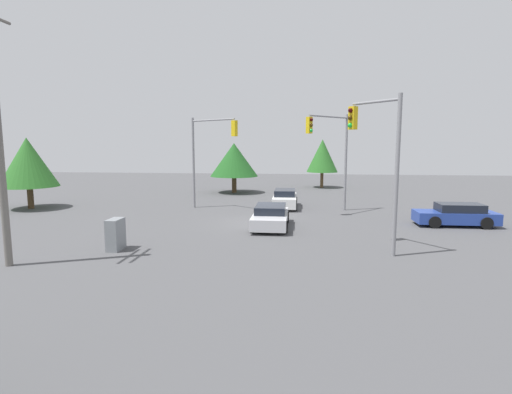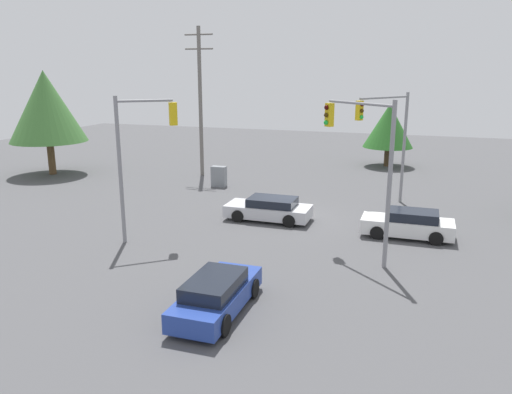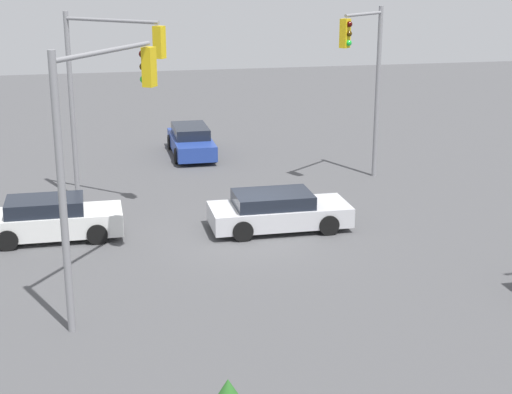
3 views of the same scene
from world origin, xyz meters
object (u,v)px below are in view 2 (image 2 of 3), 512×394
Objects in this scene: sedan_white at (408,224)px; electrical_cabinet at (219,176)px; sedan_blue at (217,294)px; traffic_signal_aux at (140,145)px; traffic_signal_main at (388,130)px; traffic_signal_cross at (364,150)px; sedan_silver at (269,209)px.

electrical_cabinet is at bearing 60.90° from sedan_white.
traffic_signal_aux reaches higher than sedan_blue.
traffic_signal_main reaches higher than electrical_cabinet.
traffic_signal_aux is 12.29m from electrical_cabinet.
sedan_white is 6.87m from traffic_signal_main.
sedan_white is 0.64× the size of traffic_signal_cross.
traffic_signal_main is at bearing -49.53° from sedan_silver.
traffic_signal_cross reaches higher than traffic_signal_main.
electrical_cabinet is (-11.35, 1.80, -3.87)m from traffic_signal_main.
sedan_silver is at bearing 85.37° from sedan_white.
traffic_signal_main reaches higher than sedan_white.
sedan_blue is at bearing 103.12° from traffic_signal_cross.
sedan_white reaches higher than sedan_silver.
traffic_signal_cross is at bearing -32.83° from traffic_signal_aux.
traffic_signal_cross reaches higher than sedan_white.
traffic_signal_cross is at bearing 149.36° from sedan_white.
traffic_signal_main is 14.25m from traffic_signal_aux.
traffic_signal_aux reaches higher than traffic_signal_main.
sedan_white is 3.04× the size of electrical_cabinet.
traffic_signal_main is 0.98× the size of traffic_signal_cross.
traffic_signal_main is 0.98× the size of traffic_signal_aux.
traffic_signal_aux reaches higher than electrical_cabinet.
traffic_signal_cross is at bearing 60.84° from sedan_blue.
traffic_signal_aux is (-9.97, -1.13, -0.10)m from traffic_signal_cross.
traffic_signal_aux is 4.79× the size of electrical_cabinet.
traffic_signal_main is (5.65, 4.82, 3.96)m from sedan_silver.
traffic_signal_aux is at bearing -84.93° from electrical_cabinet.
traffic_signal_cross is (-1.95, -3.29, 4.02)m from sedan_white.
sedan_silver is at bearing -15.54° from traffic_signal_main.
traffic_signal_cross is (5.30, -3.87, 4.05)m from sedan_silver.
sedan_silver is at bearing 97.70° from sedan_blue.
traffic_signal_cross is at bearing 31.70° from traffic_signal_main.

